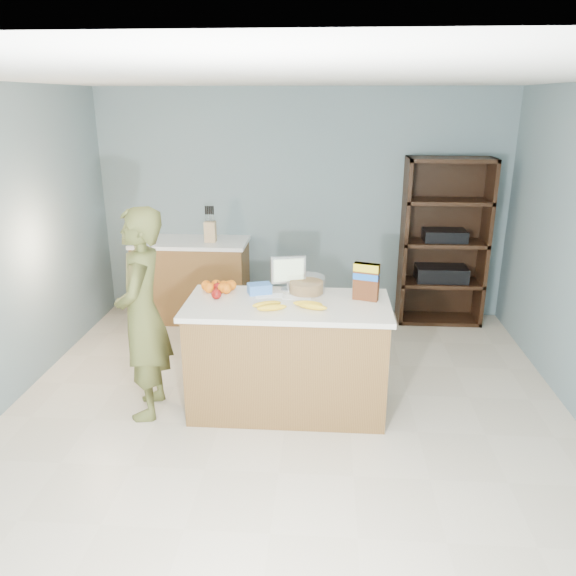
# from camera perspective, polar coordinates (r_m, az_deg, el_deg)

# --- Properties ---
(floor) EXTENTS (4.50, 5.00, 0.02)m
(floor) POSITION_cam_1_polar(r_m,az_deg,el_deg) (4.40, -0.33, -13.93)
(floor) COLOR beige
(floor) RESTS_ON ground
(walls) EXTENTS (4.52, 5.02, 2.51)m
(walls) POSITION_cam_1_polar(r_m,az_deg,el_deg) (3.78, -0.38, 7.70)
(walls) COLOR slate
(walls) RESTS_ON ground
(counter_peninsula) EXTENTS (1.56, 0.76, 0.90)m
(counter_peninsula) POSITION_cam_1_polar(r_m,az_deg,el_deg) (4.46, -0.05, -7.35)
(counter_peninsula) COLOR brown
(counter_peninsula) RESTS_ON ground
(back_cabinet) EXTENTS (1.24, 0.62, 0.90)m
(back_cabinet) POSITION_cam_1_polar(r_m,az_deg,el_deg) (6.38, -9.63, 0.87)
(back_cabinet) COLOR brown
(back_cabinet) RESTS_ON ground
(shelving_unit) EXTENTS (0.90, 0.40, 1.80)m
(shelving_unit) POSITION_cam_1_polar(r_m,az_deg,el_deg) (6.36, 15.44, 4.27)
(shelving_unit) COLOR black
(shelving_unit) RESTS_ON ground
(person) EXTENTS (0.46, 0.64, 1.64)m
(person) POSITION_cam_1_polar(r_m,az_deg,el_deg) (4.39, -14.56, -2.65)
(person) COLOR brown
(person) RESTS_ON ground
(knife_block) EXTENTS (0.12, 0.10, 0.31)m
(knife_block) POSITION_cam_1_polar(r_m,az_deg,el_deg) (6.14, -7.90, 5.76)
(knife_block) COLOR tan
(knife_block) RESTS_ON back_cabinet
(envelopes) EXTENTS (0.44, 0.15, 0.00)m
(envelopes) POSITION_cam_1_polar(r_m,az_deg,el_deg) (4.39, -0.51, -0.87)
(envelopes) COLOR white
(envelopes) RESTS_ON counter_peninsula
(bananas) EXTENTS (0.57, 0.19, 0.05)m
(bananas) POSITION_cam_1_polar(r_m,az_deg,el_deg) (4.14, 0.18, -1.79)
(bananas) COLOR yellow
(bananas) RESTS_ON counter_peninsula
(apples) EXTENTS (0.10, 0.24, 0.08)m
(apples) POSITION_cam_1_polar(r_m,az_deg,el_deg) (4.44, -7.21, -0.28)
(apples) COLOR maroon
(apples) RESTS_ON counter_peninsula
(oranges) EXTENTS (0.28, 0.17, 0.08)m
(oranges) POSITION_cam_1_polar(r_m,az_deg,el_deg) (4.53, -6.84, 0.15)
(oranges) COLOR orange
(oranges) RESTS_ON counter_peninsula
(blue_carton) EXTENTS (0.21, 0.17, 0.08)m
(blue_carton) POSITION_cam_1_polar(r_m,az_deg,el_deg) (4.46, -2.91, -0.06)
(blue_carton) COLOR blue
(blue_carton) RESTS_ON counter_peninsula
(salad_bowl) EXTENTS (0.30, 0.30, 0.13)m
(salad_bowl) POSITION_cam_1_polar(r_m,az_deg,el_deg) (4.47, 1.88, 0.25)
(salad_bowl) COLOR #267219
(salad_bowl) RESTS_ON counter_peninsula
(tv) EXTENTS (0.28, 0.12, 0.28)m
(tv) POSITION_cam_1_polar(r_m,az_deg,el_deg) (4.50, 0.04, 1.73)
(tv) COLOR silver
(tv) RESTS_ON counter_peninsula
(cereal_box) EXTENTS (0.21, 0.13, 0.29)m
(cereal_box) POSITION_cam_1_polar(r_m,az_deg,el_deg) (4.31, 7.96, 0.92)
(cereal_box) COLOR #592B14
(cereal_box) RESTS_ON counter_peninsula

